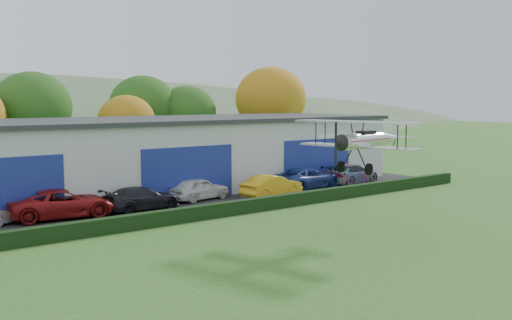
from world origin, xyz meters
TOP-DOWN VIEW (x-y plane):
  - ground at (0.00, 0.00)m, footprint 300.00×300.00m
  - apron at (3.00, 21.00)m, footprint 48.00×9.00m
  - hedge at (3.00, 16.20)m, footprint 46.00×0.60m
  - hangar at (5.00, 27.98)m, footprint 40.60×12.60m
  - tree_belt at (0.85, 40.62)m, footprint 75.70×13.22m
  - car_2 at (-3.84, 21.36)m, footprint 6.26×3.59m
  - car_3 at (0.80, 20.79)m, footprint 5.02×2.32m
  - car_4 at (5.59, 21.65)m, footprint 4.56×2.33m
  - car_5 at (10.03, 19.42)m, footprint 4.77×2.06m
  - car_6 at (14.53, 20.65)m, footprint 5.93×3.12m
  - car_7 at (19.23, 20.48)m, footprint 5.77×3.02m
  - biplane at (6.40, 8.06)m, footprint 5.99×6.86m

SIDE VIEW (x-z plane):
  - ground at x=0.00m, z-range 0.00..0.00m
  - apron at x=3.00m, z-range 0.00..0.05m
  - hedge at x=3.00m, z-range 0.00..0.80m
  - car_3 at x=0.80m, z-range 0.05..1.47m
  - car_4 at x=5.59m, z-range 0.05..1.54m
  - car_5 at x=10.03m, z-range 0.05..1.58m
  - car_6 at x=14.53m, z-range 0.05..1.64m
  - car_7 at x=19.23m, z-range 0.05..1.65m
  - car_2 at x=-3.84m, z-range 0.05..1.69m
  - hangar at x=5.00m, z-range 0.01..5.31m
  - biplane at x=6.40m, z-range 3.49..6.04m
  - tree_belt at x=0.85m, z-range 0.55..10.67m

